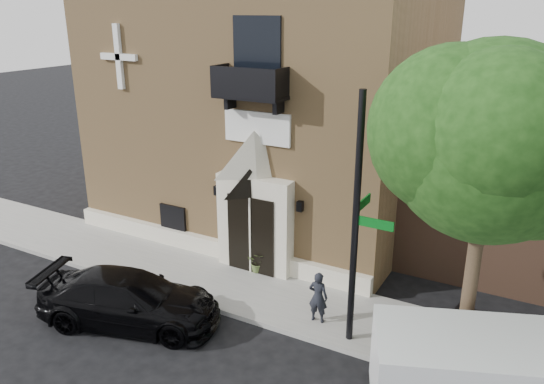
# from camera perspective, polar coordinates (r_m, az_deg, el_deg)

# --- Properties ---
(ground) EXTENTS (120.00, 120.00, 0.00)m
(ground) POSITION_cam_1_polar(r_m,az_deg,el_deg) (15.58, -3.81, -13.52)
(ground) COLOR black
(ground) RESTS_ON ground
(sidewalk) EXTENTS (42.00, 3.00, 0.15)m
(sidewalk) POSITION_cam_1_polar(r_m,az_deg,el_deg) (16.22, 2.14, -11.73)
(sidewalk) COLOR gray
(sidewalk) RESTS_ON ground
(church) EXTENTS (12.20, 11.01, 9.30)m
(church) POSITION_cam_1_polar(r_m,az_deg,el_deg) (21.79, 0.60, 9.28)
(church) COLOR tan
(church) RESTS_ON ground
(street_tree_left) EXTENTS (4.97, 4.38, 7.77)m
(street_tree_left) POSITION_cam_1_polar(r_m,az_deg,el_deg) (11.64, 22.50, 5.06)
(street_tree_left) COLOR #38281C
(street_tree_left) RESTS_ON sidewalk
(black_sedan) EXTENTS (5.49, 3.48, 1.48)m
(black_sedan) POSITION_cam_1_polar(r_m,az_deg,el_deg) (15.55, -15.08, -11.08)
(black_sedan) COLOR black
(black_sedan) RESTS_ON ground
(cargo_van) EXTENTS (5.73, 3.92, 2.18)m
(cargo_van) POSITION_cam_1_polar(r_m,az_deg,el_deg) (12.48, 24.78, -18.10)
(cargo_van) COLOR silver
(cargo_van) RESTS_ON ground
(street_sign) EXTENTS (1.04, 1.04, 6.55)m
(street_sign) POSITION_cam_1_polar(r_m,az_deg,el_deg) (13.13, 9.08, -3.30)
(street_sign) COLOR black
(street_sign) RESTS_ON sidewalk
(fire_hydrant) EXTENTS (0.48, 0.39, 0.85)m
(fire_hydrant) POSITION_cam_1_polar(r_m,az_deg,el_deg) (13.87, 20.78, -16.71)
(fire_hydrant) COLOR #B70300
(fire_hydrant) RESTS_ON sidewalk
(dumpster) EXTENTS (2.01, 1.36, 1.22)m
(dumpster) POSITION_cam_1_polar(r_m,az_deg,el_deg) (14.12, 22.07, -15.20)
(dumpster) COLOR #103B18
(dumpster) RESTS_ON sidewalk
(planter) EXTENTS (0.73, 0.67, 0.70)m
(planter) POSITION_cam_1_polar(r_m,az_deg,el_deg) (17.58, -1.52, -7.52)
(planter) COLOR #586D36
(planter) RESTS_ON sidewalk
(pedestrian_near) EXTENTS (0.57, 0.40, 1.50)m
(pedestrian_near) POSITION_cam_1_polar(r_m,az_deg,el_deg) (14.89, 4.98, -11.19)
(pedestrian_near) COLOR black
(pedestrian_near) RESTS_ON sidewalk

